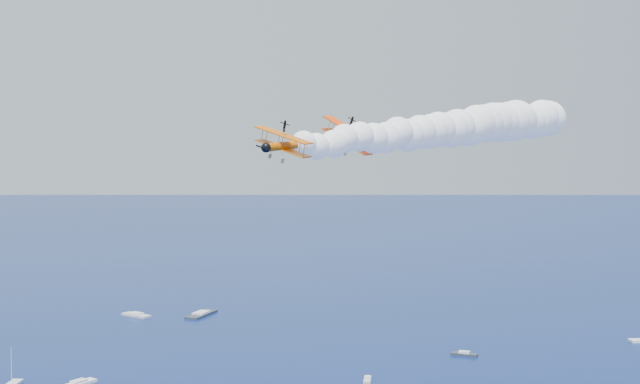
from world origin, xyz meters
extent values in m
cube|color=white|center=(-45.40, 107.65, 0.35)|extent=(8.09, 8.22, 0.70)
cube|color=#303641|center=(-16.87, 184.79, 0.35)|extent=(11.24, 15.48, 0.70)
cube|color=silver|center=(23.36, 100.86, 0.35)|extent=(3.04, 5.66, 0.70)
cube|color=#303540|center=(54.39, 120.87, 0.35)|extent=(7.25, 5.61, 0.70)
cube|color=silver|center=(-38.63, 186.45, 0.35)|extent=(10.56, 10.28, 0.70)
camera|label=1|loc=(-15.08, -85.74, 55.95)|focal=44.74mm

